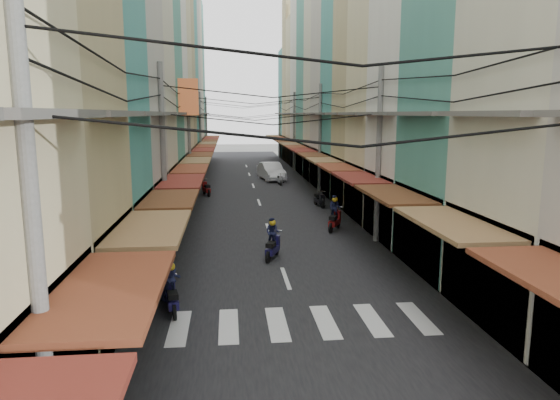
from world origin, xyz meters
TOP-DOWN VIEW (x-y plane):
  - ground at (0.00, 0.00)m, footprint 160.00×160.00m
  - road at (0.00, 20.00)m, footprint 10.00×80.00m
  - sidewalk_left at (-6.50, 20.00)m, footprint 3.00×80.00m
  - sidewalk_right at (6.50, 20.00)m, footprint 3.00×80.00m
  - crosswalk at (-0.00, -6.00)m, footprint 7.55×2.40m
  - building_row_left at (-7.92, 16.56)m, footprint 7.80×67.67m
  - building_row_right at (7.92, 16.45)m, footprint 7.80×68.98m
  - utility_poles at (0.00, 15.01)m, footprint 10.20×66.13m
  - white_car at (1.84, 25.62)m, footprint 5.93×3.06m
  - bicycle at (7.50, 1.47)m, footprint 1.89×1.26m
  - moving_scooters at (0.22, 6.16)m, footprint 8.00×28.88m
  - parked_scooters at (4.40, -4.61)m, footprint 12.97×14.61m
  - pedestrians at (-4.02, 1.88)m, footprint 13.90×15.74m
  - market_umbrella at (6.12, -5.79)m, footprint 2.24×2.24m
  - traffic_sign at (5.60, -4.48)m, footprint 0.10×0.66m

SIDE VIEW (x-z plane):
  - ground at x=0.00m, z-range 0.00..0.00m
  - white_car at x=1.84m, z-range -1.00..1.00m
  - bicycle at x=7.50m, z-range -0.61..0.61m
  - road at x=0.00m, z-range 0.00..0.02m
  - crosswalk at x=0.00m, z-range 0.02..0.03m
  - sidewalk_left at x=-6.50m, z-range 0.00..0.06m
  - sidewalk_right at x=6.50m, z-range 0.00..0.06m
  - parked_scooters at x=4.40m, z-range -0.02..0.99m
  - moving_scooters at x=0.22m, z-range -0.40..1.42m
  - pedestrians at x=-4.02m, z-range -0.06..2.14m
  - market_umbrella at x=6.12m, z-range 0.90..3.25m
  - traffic_sign at x=5.60m, z-range 0.69..3.69m
  - utility_poles at x=0.00m, z-range 2.49..10.69m
  - building_row_right at x=7.92m, z-range -1.89..20.71m
  - building_row_left at x=-7.92m, z-range -2.07..21.63m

